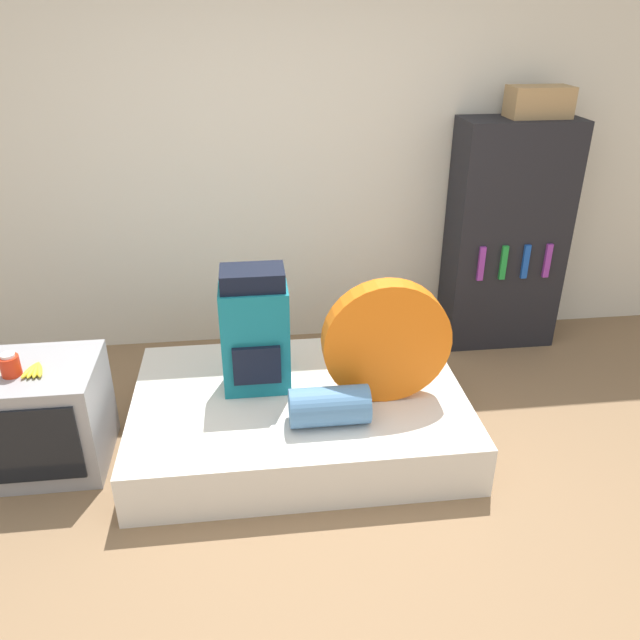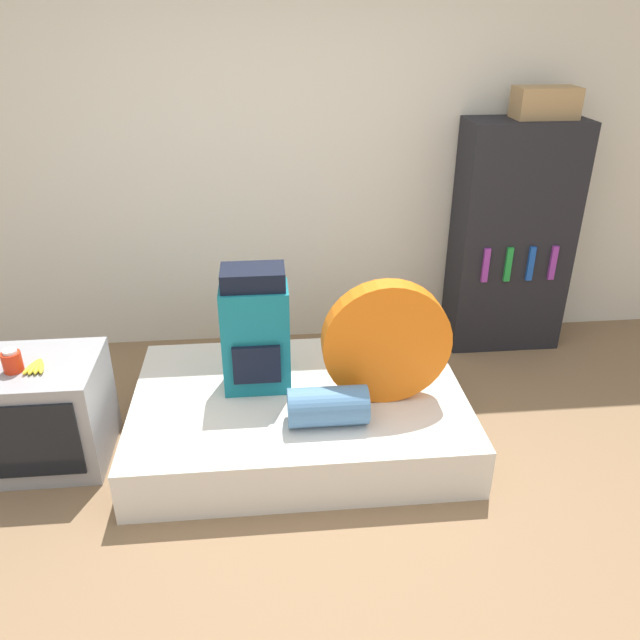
% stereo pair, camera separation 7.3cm
% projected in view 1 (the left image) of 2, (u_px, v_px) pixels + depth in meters
% --- Properties ---
extents(ground_plane, '(16.00, 16.00, 0.00)m').
position_uv_depth(ground_plane, '(333.00, 544.00, 2.89)').
color(ground_plane, '#846647').
extents(wall_back, '(8.00, 0.05, 2.60)m').
position_uv_depth(wall_back, '(292.00, 161.00, 4.14)').
color(wall_back, silver).
rests_on(wall_back, ground_plane).
extents(bed, '(1.84, 1.24, 0.29)m').
position_uv_depth(bed, '(299.00, 414.00, 3.55)').
color(bed, silver).
rests_on(bed, ground_plane).
extents(backpack, '(0.37, 0.27, 0.71)m').
position_uv_depth(backpack, '(255.00, 332.00, 3.39)').
color(backpack, '#14707F').
rests_on(backpack, bed).
extents(tent_bag, '(0.69, 0.12, 0.69)m').
position_uv_depth(tent_bag, '(386.00, 341.00, 3.30)').
color(tent_bag, orange).
rests_on(tent_bag, bed).
extents(sleeping_roll, '(0.41, 0.20, 0.20)m').
position_uv_depth(sleeping_roll, '(329.00, 406.00, 3.19)').
color(sleeping_roll, teal).
rests_on(sleeping_roll, bed).
extents(television, '(0.62, 0.55, 0.59)m').
position_uv_depth(television, '(44.00, 416.00, 3.28)').
color(television, '#939399').
rests_on(television, ground_plane).
extents(canister, '(0.10, 0.10, 0.12)m').
position_uv_depth(canister, '(10.00, 365.00, 3.07)').
color(canister, red).
rests_on(canister, television).
extents(banana_bunch, '(0.12, 0.15, 0.03)m').
position_uv_depth(banana_bunch, '(35.00, 370.00, 3.11)').
color(banana_bunch, yellow).
rests_on(banana_bunch, television).
extents(bookshelf, '(0.78, 0.39, 1.59)m').
position_uv_depth(bookshelf, '(506.00, 237.00, 4.32)').
color(bookshelf, black).
rests_on(bookshelf, ground_plane).
extents(cardboard_box, '(0.39, 0.21, 0.19)m').
position_uv_depth(cardboard_box, '(539.00, 102.00, 3.93)').
color(cardboard_box, '#A88456').
rests_on(cardboard_box, bookshelf).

